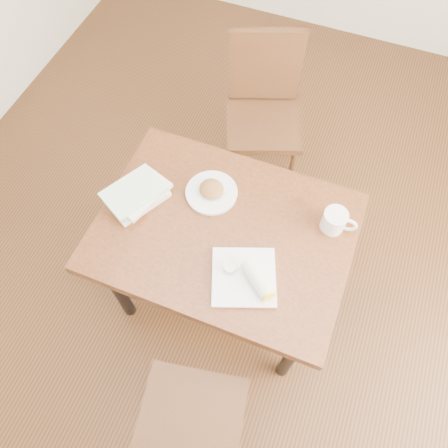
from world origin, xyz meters
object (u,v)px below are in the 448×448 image
(book_stack, at_px, (137,194))
(plate_scone, at_px, (212,191))
(chair_far, at_px, (264,104))
(coffee_mug, at_px, (335,221))
(table, at_px, (224,239))
(chair_near, at_px, (184,444))
(plate_burrito, at_px, (248,278))

(book_stack, bearing_deg, plate_scone, 25.15)
(chair_far, bearing_deg, coffee_mug, -53.76)
(table, height_order, book_stack, book_stack)
(plate_scone, bearing_deg, chair_far, 90.53)
(coffee_mug, bearing_deg, chair_far, 126.24)
(chair_near, xyz_separation_m, chair_far, (-0.28, 1.77, 0.00))
(table, bearing_deg, plate_burrito, -46.09)
(table, relative_size, coffee_mug, 7.20)
(chair_near, distance_m, plate_scone, 1.03)
(coffee_mug, bearing_deg, plate_scone, -176.25)
(plate_scone, height_order, book_stack, plate_scone)
(plate_scone, height_order, plate_burrito, plate_burrito)
(coffee_mug, xyz_separation_m, book_stack, (-0.85, -0.18, -0.02))
(chair_near, bearing_deg, table, 100.83)
(book_stack, bearing_deg, plate_burrito, -17.71)
(plate_scone, bearing_deg, chair_near, -74.15)
(plate_burrito, bearing_deg, plate_scone, 131.59)
(plate_scone, bearing_deg, table, -51.49)
(book_stack, bearing_deg, coffee_mug, 11.74)
(plate_scone, relative_size, plate_burrito, 0.71)
(chair_far, bearing_deg, book_stack, -107.29)
(table, xyz_separation_m, plate_burrito, (0.18, -0.18, 0.11))
(chair_near, relative_size, plate_burrito, 2.88)
(chair_far, xyz_separation_m, plate_burrito, (0.30, -1.13, 0.23))
(chair_far, xyz_separation_m, plate_scone, (0.01, -0.80, 0.22))
(plate_scone, bearing_deg, coffee_mug, 3.75)
(chair_near, bearing_deg, coffee_mug, 74.63)
(chair_far, distance_m, book_stack, 1.01)
(coffee_mug, bearing_deg, chair_near, -105.37)
(plate_burrito, height_order, book_stack, plate_burrito)
(chair_far, distance_m, plate_scone, 0.83)
(chair_far, height_order, coffee_mug, chair_far)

